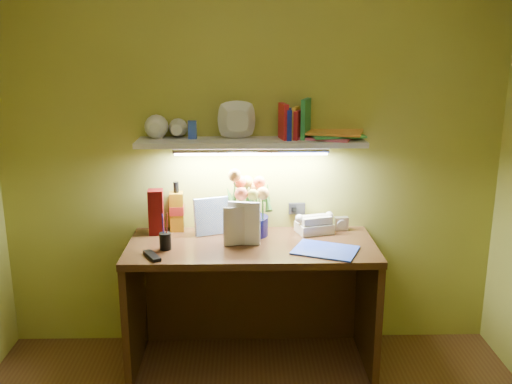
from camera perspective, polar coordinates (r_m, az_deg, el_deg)
desk at (r=3.38m, az=-0.42°, el=-11.17°), size 1.40×0.60×0.75m
flower_bouquet at (r=3.33m, az=-0.64°, el=-1.13°), size 0.26×0.26×0.38m
telephone at (r=3.42m, az=5.85°, el=-3.08°), size 0.23×0.20×0.12m
desk_clock at (r=3.49m, az=8.51°, el=-3.14°), size 0.09×0.05×0.08m
whisky_bottle at (r=3.44m, az=-7.93°, el=-1.43°), size 0.08×0.08×0.30m
whisky_box at (r=3.41m, az=-9.96°, el=-1.99°), size 0.09×0.09×0.27m
pen_cup at (r=3.16m, az=-9.08°, el=-4.32°), size 0.08×0.08×0.16m
art_card at (r=3.37m, az=-4.34°, el=-2.41°), size 0.22×0.11×0.22m
tv_remote at (r=3.08m, az=-10.35°, el=-6.29°), size 0.12×0.16×0.02m
blue_folder at (r=3.15m, az=6.96°, el=-5.80°), size 0.40×0.35×0.01m
desk_book_a at (r=3.16m, az=-3.29°, el=-3.52°), size 0.17×0.05×0.23m
desk_book_b at (r=3.20m, az=-2.82°, el=-3.08°), size 0.18×0.05×0.25m
wall_shelf at (r=3.26m, az=-0.38°, el=5.66°), size 1.32×0.35×0.26m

